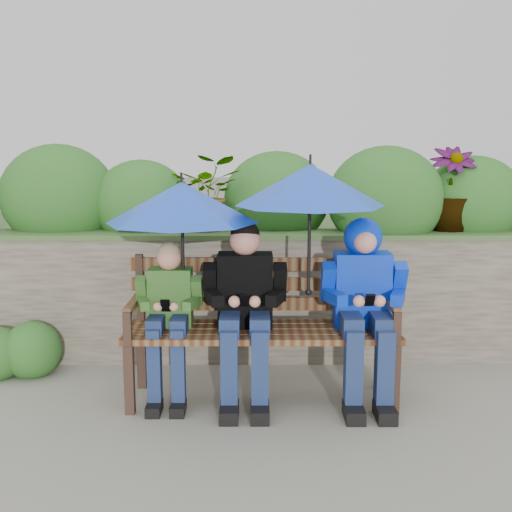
{
  "coord_description": "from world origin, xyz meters",
  "views": [
    {
      "loc": [
        -0.01,
        -4.28,
        1.71
      ],
      "look_at": [
        0.0,
        0.1,
        0.95
      ],
      "focal_mm": 45.0,
      "sensor_mm": 36.0,
      "label": 1
    }
  ],
  "objects_px": {
    "boy_left": "(169,312)",
    "umbrella_right": "(310,185)",
    "boy_right": "(364,295)",
    "umbrella_left": "(182,203)",
    "park_bench": "(262,319)",
    "boy_middle": "(245,303)"
  },
  "relations": [
    {
      "from": "boy_left",
      "to": "boy_right",
      "type": "height_order",
      "value": "boy_right"
    },
    {
      "from": "boy_left",
      "to": "umbrella_right",
      "type": "bearing_deg",
      "value": -1.91
    },
    {
      "from": "park_bench",
      "to": "boy_middle",
      "type": "distance_m",
      "value": 0.2
    },
    {
      "from": "boy_left",
      "to": "umbrella_left",
      "type": "relative_size",
      "value": 1.06
    },
    {
      "from": "boy_left",
      "to": "boy_right",
      "type": "distance_m",
      "value": 1.3
    },
    {
      "from": "boy_left",
      "to": "boy_middle",
      "type": "distance_m",
      "value": 0.51
    },
    {
      "from": "boy_left",
      "to": "umbrella_right",
      "type": "height_order",
      "value": "umbrella_right"
    },
    {
      "from": "boy_right",
      "to": "park_bench",
      "type": "bearing_deg",
      "value": 173.15
    },
    {
      "from": "boy_right",
      "to": "umbrella_left",
      "type": "distance_m",
      "value": 1.35
    },
    {
      "from": "umbrella_right",
      "to": "umbrella_left",
      "type": "bearing_deg",
      "value": 174.0
    },
    {
      "from": "boy_middle",
      "to": "boy_right",
      "type": "xyz_separation_m",
      "value": [
        0.79,
        0.01,
        0.05
      ]
    },
    {
      "from": "park_bench",
      "to": "boy_middle",
      "type": "bearing_deg",
      "value": -139.99
    },
    {
      "from": "boy_left",
      "to": "umbrella_right",
      "type": "distance_m",
      "value": 1.25
    },
    {
      "from": "boy_right",
      "to": "umbrella_left",
      "type": "xyz_separation_m",
      "value": [
        -1.2,
        0.06,
        0.61
      ]
    },
    {
      "from": "boy_left",
      "to": "boy_middle",
      "type": "bearing_deg",
      "value": -1.72
    },
    {
      "from": "park_bench",
      "to": "umbrella_left",
      "type": "bearing_deg",
      "value": -177.6
    },
    {
      "from": "boy_right",
      "to": "umbrella_left",
      "type": "height_order",
      "value": "umbrella_left"
    },
    {
      "from": "umbrella_right",
      "to": "boy_right",
      "type": "bearing_deg",
      "value": 4.31
    },
    {
      "from": "boy_right",
      "to": "umbrella_left",
      "type": "relative_size",
      "value": 1.22
    },
    {
      "from": "boy_right",
      "to": "boy_left",
      "type": "bearing_deg",
      "value": 179.87
    },
    {
      "from": "park_bench",
      "to": "boy_middle",
      "type": "relative_size",
      "value": 1.5
    },
    {
      "from": "boy_left",
      "to": "umbrella_left",
      "type": "bearing_deg",
      "value": 30.92
    }
  ]
}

